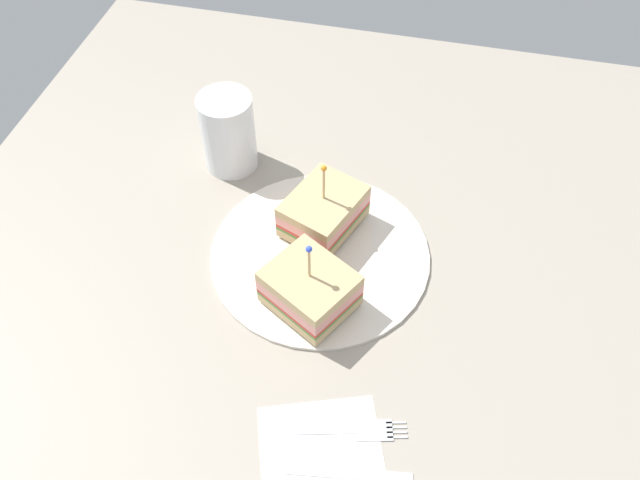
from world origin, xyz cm
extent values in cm
cube|color=#9E9384|center=(0.00, 0.00, -1.00)|extent=(95.09, 95.09, 2.00)
cylinder|color=silver|center=(0.00, 0.00, 0.45)|extent=(26.16, 26.16, 0.91)
cube|color=tan|center=(-0.55, 4.23, 1.53)|extent=(10.26, 11.49, 1.24)
cube|color=#478438|center=(-0.55, 4.23, 2.35)|extent=(10.26, 11.49, 0.40)
cube|color=red|center=(-0.55, 4.23, 2.80)|extent=(10.26, 11.49, 0.50)
cube|color=#E59389|center=(-0.55, 4.23, 3.69)|extent=(10.26, 11.49, 1.29)
cube|color=tan|center=(-0.55, 4.23, 4.96)|extent=(10.26, 11.49, 1.24)
cylinder|color=tan|center=(-0.55, 4.23, 7.67)|extent=(0.30, 0.30, 5.43)
sphere|color=orange|center=(-0.55, 4.23, 10.39)|extent=(0.70, 0.70, 0.70)
cube|color=tan|center=(0.56, -7.27, 1.54)|extent=(11.51, 11.04, 1.27)
cube|color=#478438|center=(0.56, -7.27, 2.38)|extent=(11.51, 11.04, 0.40)
cube|color=red|center=(0.56, -7.27, 2.83)|extent=(11.51, 11.04, 0.50)
cube|color=#E59389|center=(0.56, -7.27, 3.82)|extent=(11.51, 11.04, 1.48)
cube|color=tan|center=(0.56, -7.27, 5.19)|extent=(11.51, 11.04, 1.27)
cylinder|color=tan|center=(0.56, -7.27, 7.74)|extent=(0.30, 0.30, 5.10)
sphere|color=blue|center=(0.56, -7.27, 10.29)|extent=(0.70, 0.70, 0.70)
cylinder|color=gold|center=(-15.16, 12.82, 4.20)|extent=(6.18, 6.18, 8.41)
cylinder|color=white|center=(-15.16, 12.82, 5.33)|extent=(7.02, 7.02, 10.66)
cube|color=white|center=(5.62, -23.42, 0.07)|extent=(14.63, 13.93, 0.15)
cube|color=silver|center=(5.21, -21.38, 0.18)|extent=(6.65, 2.25, 0.35)
cube|color=silver|center=(10.21, -20.10, 0.18)|extent=(4.03, 3.03, 0.35)
cube|color=silver|center=(12.52, -20.28, 0.18)|extent=(1.98, 0.67, 0.35)
cube|color=silver|center=(12.40, -19.79, 0.18)|extent=(1.98, 0.67, 0.35)
cube|color=silver|center=(12.27, -19.31, 0.18)|extent=(1.98, 0.67, 0.35)
cube|color=silver|center=(12.15, -18.82, 0.18)|extent=(1.98, 0.67, 0.35)
cube|color=silver|center=(6.02, -25.46, 0.18)|extent=(6.81, 1.62, 0.35)
cube|color=silver|center=(11.16, -24.68, 0.18)|extent=(7.15, 2.54, 0.24)
camera|label=1|loc=(10.91, -46.53, 61.52)|focal=36.54mm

